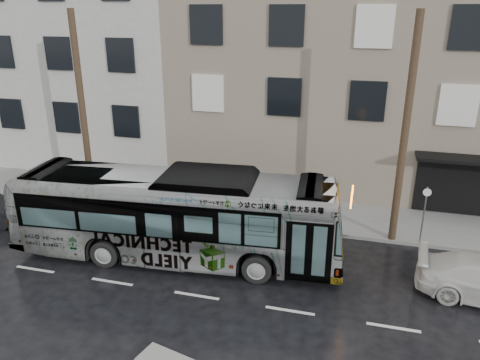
% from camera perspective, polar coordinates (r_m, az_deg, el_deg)
% --- Properties ---
extents(ground, '(120.00, 120.00, 0.00)m').
position_cam_1_polar(ground, '(18.41, -2.58, -9.66)').
color(ground, black).
rests_on(ground, ground).
extents(sidewalk, '(90.00, 3.60, 0.15)m').
position_cam_1_polar(sidewalk, '(22.58, 1.20, -3.46)').
color(sidewalk, gray).
rests_on(sidewalk, ground).
extents(building_taupe, '(20.00, 12.00, 11.00)m').
position_cam_1_polar(building_taupe, '(28.08, 15.52, 12.12)').
color(building_taupe, gray).
rests_on(building_taupe, ground).
extents(building_grey, '(26.00, 15.00, 16.00)m').
position_cam_1_polar(building_grey, '(37.27, -23.91, 16.94)').
color(building_grey, beige).
rests_on(building_grey, ground).
extents(utility_pole_front, '(0.30, 0.30, 9.00)m').
position_cam_1_polar(utility_pole_front, '(19.05, 19.47, 5.38)').
color(utility_pole_front, '#473723').
rests_on(utility_pole_front, sidewalk).
extents(utility_pole_rear, '(0.30, 0.30, 9.00)m').
position_cam_1_polar(utility_pole_rear, '(22.72, -18.62, 7.78)').
color(utility_pole_rear, '#473723').
rests_on(utility_pole_rear, sidewalk).
extents(sign_post, '(0.06, 0.06, 2.40)m').
position_cam_1_polar(sign_post, '(20.21, 21.47, -3.99)').
color(sign_post, slate).
rests_on(sign_post, sidewalk).
extents(bus, '(12.78, 3.92, 3.51)m').
position_cam_1_polar(bus, '(18.01, -7.77, -4.27)').
color(bus, '#B2B2B2').
rests_on(bus, ground).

